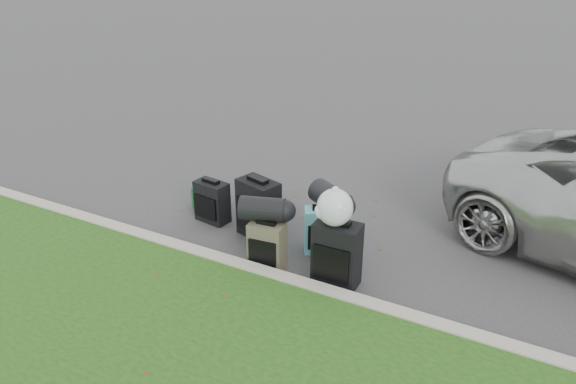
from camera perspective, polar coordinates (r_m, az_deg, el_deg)
The scene contains 12 objects.
ground at distance 7.31m, azimuth -0.05°, elevation -4.65°, with size 120.00×120.00×0.00m, color #383535.
curb at distance 6.53m, azimuth -4.26°, elevation -7.90°, with size 120.00×0.18×0.15m, color #9E937F.
suitcase_small_black at distance 7.67m, azimuth -7.71°, elevation -0.98°, with size 0.46×0.25×0.57m, color black.
suitcase_large_black_left at distance 7.20m, azimuth -3.01°, elevation -1.70°, with size 0.53×0.32×0.77m, color black.
suitcase_olive at distance 6.59m, azimuth -2.13°, elevation -5.42°, with size 0.41×0.26×0.57m, color #403C2B.
suitcase_teal at distance 6.89m, azimuth 3.38°, elevation -3.91°, with size 0.40×0.24×0.58m, color #4FA2AE.
suitcase_large_black_right at distance 6.25m, azimuth 4.98°, elevation -6.33°, with size 0.50×0.30×0.76m, color black.
tote_green at distance 8.11m, azimuth -8.66°, elevation -0.62°, with size 0.26×0.21×0.29m, color #166529.
tote_navy at distance 8.08m, azimuth -2.61°, elevation -0.44°, with size 0.27×0.21×0.29m, color #16244F.
duffel_left at distance 6.47m, azimuth -2.62°, elevation -1.74°, with size 0.28×0.28×0.52m, color black.
duffel_right at distance 6.71m, azimuth 4.35°, elevation -0.58°, with size 0.30×0.30×0.54m, color black.
trash_bag at distance 5.97m, azimuth 4.78°, elevation -1.58°, with size 0.40×0.40×0.40m, color silver.
Camera 1 is at (3.01, -5.58, 3.62)m, focal length 35.00 mm.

